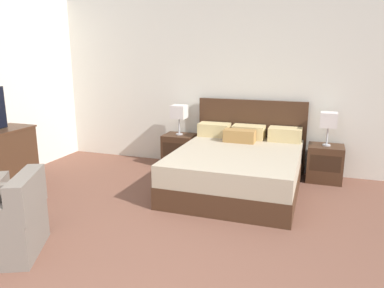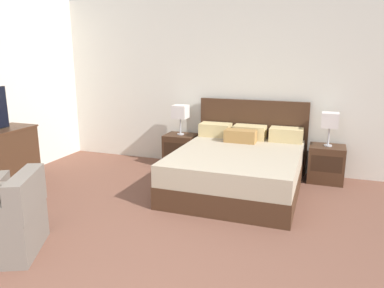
# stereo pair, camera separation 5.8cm
# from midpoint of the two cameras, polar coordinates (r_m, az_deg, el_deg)

# --- Properties ---
(wall_back) EXTENTS (7.19, 0.06, 2.70)m
(wall_back) POSITION_cam_midpoint_polar(r_m,az_deg,el_deg) (5.97, 6.28, 9.17)
(wall_back) COLOR silver
(wall_back) RESTS_ON ground
(bed) EXTENTS (1.68, 2.00, 1.11)m
(bed) POSITION_cam_midpoint_polar(r_m,az_deg,el_deg) (5.13, 6.68, -3.48)
(bed) COLOR #422819
(bed) RESTS_ON ground
(nightstand_left) EXTENTS (0.49, 0.41, 0.53)m
(nightstand_left) POSITION_cam_midpoint_polar(r_m,az_deg,el_deg) (6.11, -2.20, -0.98)
(nightstand_left) COLOR #422819
(nightstand_left) RESTS_ON ground
(nightstand_right) EXTENTS (0.49, 0.41, 0.53)m
(nightstand_right) POSITION_cam_midpoint_polar(r_m,az_deg,el_deg) (5.72, 19.31, -2.80)
(nightstand_right) COLOR #422819
(nightstand_right) RESTS_ON ground
(table_lamp_left) EXTENTS (0.23, 0.23, 0.48)m
(table_lamp_left) POSITION_cam_midpoint_polar(r_m,az_deg,el_deg) (5.98, -2.25, 4.85)
(table_lamp_left) COLOR #B7B7BC
(table_lamp_left) RESTS_ON nightstand_left
(table_lamp_right) EXTENTS (0.23, 0.23, 0.48)m
(table_lamp_right) POSITION_cam_midpoint_polar(r_m,az_deg,el_deg) (5.58, 19.82, 3.39)
(table_lamp_right) COLOR #B7B7BC
(table_lamp_right) RESTS_ON nightstand_right
(armchair_companion) EXTENTS (0.91, 0.91, 0.76)m
(armchair_companion) POSITION_cam_midpoint_polar(r_m,az_deg,el_deg) (3.92, -27.08, -10.92)
(armchair_companion) COLOR #70665B
(armchair_companion) RESTS_ON ground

